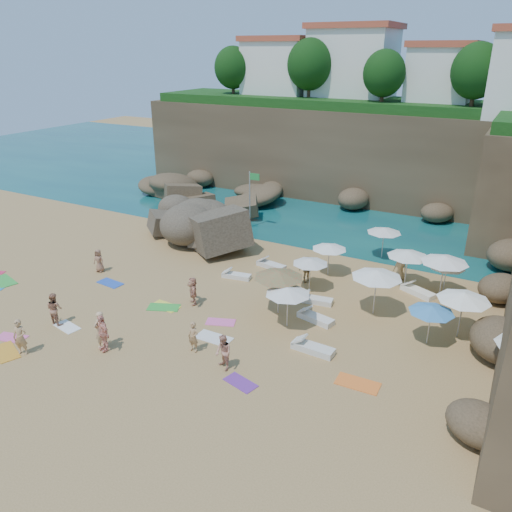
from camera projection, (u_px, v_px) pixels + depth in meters
The scene contains 49 objects.
ground at pixel (198, 301), 27.63m from camera, with size 120.00×120.00×0.00m, color tan.
seawater at pixel (363, 182), 51.92m from camera, with size 120.00×120.00×0.00m, color #0C4751.
cliff_back at pixel (371, 154), 45.44m from camera, with size 44.00×8.00×8.00m, color brown.
rock_promontory at pixel (199, 202), 45.44m from camera, with size 12.00×7.00×2.00m, color brown, non-canonical shape.
clifftop_buildings at pixel (393, 69), 42.87m from camera, with size 28.48×9.48×7.00m.
clifftop_trees at pixel (395, 73), 36.98m from camera, with size 35.60×23.82×4.40m.
marina_masts at pixel (228, 140), 58.06m from camera, with size 3.10×0.10×6.00m.
rock_outcrop at pixel (195, 237), 36.96m from camera, with size 7.44×5.58×2.98m, color brown, non-canonical shape.
flag_pole at pixel (251, 192), 37.79m from camera, with size 0.86×0.09×4.43m.
parasol_0 at pixel (310, 261), 28.27m from camera, with size 2.05×2.05×1.94m.
parasol_1 at pixel (384, 230), 32.58m from camera, with size 2.25×2.25×2.12m.
parasol_2 at pixel (445, 259), 27.30m from camera, with size 2.60×2.60×2.46m.
parasol_3 at pixel (447, 265), 27.87m from camera, with size 2.01×2.01×1.90m.
parasol_4 at pixel (408, 254), 28.54m from camera, with size 2.39×2.39×2.26m.
parasol_5 at pixel (329, 247), 30.16m from camera, with size 2.13×2.13×2.01m.
parasol_6 at pixel (279, 274), 25.52m from camera, with size 2.60×2.60×2.46m.
parasol_7 at pixel (464, 297), 23.41m from camera, with size 2.50×2.50×2.36m.
parasol_9 at pixel (377, 274), 25.48m from camera, with size 2.62×2.62×2.48m.
parasol_10 at pixel (432, 309), 22.97m from camera, with size 2.11×2.11×2.00m.
parasol_11 at pixel (288, 291), 24.39m from camera, with size 2.26×2.26×2.13m.
lounger_0 at pixel (237, 276), 30.34m from camera, with size 1.76×0.59×0.27m, color silver.
lounger_1 at pixel (418, 292), 28.32m from camera, with size 2.00×0.67×0.31m, color white.
lounger_2 at pixel (316, 300), 27.40m from camera, with size 1.88×0.63×0.29m, color silver.
lounger_3 at pixel (271, 265), 31.75m from camera, with size 1.94×0.65×0.30m, color silver.
lounger_4 at pixel (316, 318), 25.54m from camera, with size 1.95×0.65×0.30m, color silver.
lounger_5 at pixel (313, 349), 22.97m from camera, with size 2.01×0.67×0.31m, color silver.
towel_1 at pixel (11, 338), 24.10m from camera, with size 1.47×0.74×0.03m, color pink.
towel_2 at pixel (6, 352), 22.96m from camera, with size 1.76×0.88×0.03m, color orange.
towel_3 at pixel (4, 281), 29.95m from camera, with size 1.94×0.97×0.03m, color green.
towel_5 at pixel (67, 327), 25.04m from camera, with size 1.46×0.73×0.03m, color white.
towel_6 at pixel (241, 383), 20.86m from camera, with size 1.45×0.72×0.03m, color #6B2D92.
towel_8 at pixel (110, 283), 29.69m from camera, with size 1.60×0.80×0.03m, color blue.
towel_9 at pixel (221, 322), 25.47m from camera, with size 1.48×0.74×0.03m, color pink.
towel_10 at pixel (358, 383), 20.81m from camera, with size 1.81×0.90×0.03m, color orange.
towel_11 at pixel (164, 307), 26.91m from camera, with size 1.70×0.85×0.03m, color green.
towel_12 at pixel (165, 306), 27.04m from camera, with size 1.61×0.80×0.03m, color yellow.
towel_13 at pixel (214, 338), 24.07m from camera, with size 1.78×0.89×0.03m, color silver.
person_stand_0 at pixel (20, 337), 22.51m from camera, with size 0.64×0.42×1.76m, color tan.
person_stand_1 at pixel (55, 309), 25.03m from camera, with size 0.83×0.65×1.71m, color #A56F52.
person_stand_2 at pixel (238, 228), 35.91m from camera, with size 1.25×0.52×1.94m, color #FAA38E.
person_stand_3 at pixel (307, 269), 29.57m from camera, with size 0.96×0.40×1.64m, color #A48552.
person_stand_4 at pixel (400, 268), 29.83m from camera, with size 0.78×0.43×1.60m, color tan.
person_stand_5 at pixel (182, 228), 36.16m from camera, with size 1.70×0.49×1.83m, color tan.
person_stand_6 at pixel (101, 329), 23.05m from camera, with size 0.68×0.44×1.86m, color tan.
person_lie_1 at pixel (104, 346), 23.04m from camera, with size 1.06×1.80×0.44m, color #EF9D88.
person_lie_2 at pixel (100, 269), 31.17m from camera, with size 0.71×1.45×0.39m, color #926249.
person_lie_3 at pixel (193, 300), 27.24m from camera, with size 1.44×1.55×0.41m, color tan.
person_lie_4 at pixel (194, 348), 22.98m from camera, with size 0.54×1.48×0.35m, color tan.
person_lie_5 at pixel (224, 363), 21.64m from camera, with size 0.79×1.63×0.62m, color tan.
Camera 1 is at (14.56, -20.00, 12.96)m, focal length 35.00 mm.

